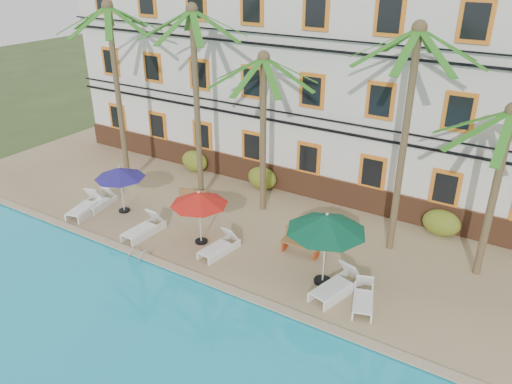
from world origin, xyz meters
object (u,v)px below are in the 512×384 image
Objects in this scene: palm_c at (263,110)px; lounger_f at (363,297)px; palm_b at (196,81)px; umbrella_green at (326,223)px; palm_e at (500,167)px; lounger_d at (220,246)px; palm_d at (408,113)px; umbrella_red at (199,199)px; lounger_e at (337,285)px; lounger_a at (86,206)px; lounger_c at (144,228)px; bench_left at (193,200)px; lounger_b at (101,201)px; pool_ladder at (140,257)px; palm_a at (115,72)px; umbrella_blue at (120,173)px; bench_right at (302,242)px.

palm_c is 3.70× the size of lounger_f.
umbrella_green is at bearing -21.86° from palm_b.
palm_b is at bearing -178.38° from palm_e.
palm_c is at bearing 146.99° from lounger_f.
palm_d is at bearing 34.48° from lounger_d.
umbrella_red is 1.03× the size of lounger_e.
lounger_a reaches higher than lounger_c.
lounger_f is 1.18× the size of bench_left.
palm_d is 3.09× the size of umbrella_green.
lounger_d reaches higher than lounger_b.
bench_left is (-11.59, -1.44, -3.64)m from palm_e.
palm_d is 11.31× the size of pool_ladder.
palm_a is 1.37× the size of palm_e.
palm_b is 4.10× the size of lounger_a.
palm_b reaches higher than lounger_c.
palm_e is at bearing 37.19° from umbrella_green.
palm_e is 3.96× the size of bench_left.
umbrella_blue is at bearing 176.12° from umbrella_red.
lounger_d is at bearing -44.32° from palm_b.
lounger_b is (0.10, 0.76, -0.05)m from lounger_a.
bench_right is (-3.10, 1.69, 0.20)m from lounger_f.
bench_left is (-7.82, 2.24, 0.15)m from lounger_e.
palm_c reaches higher than lounger_a.
palm_c is at bearing 56.68° from lounger_c.
lounger_c is 2.76m from bench_left.
umbrella_blue is 0.79× the size of umbrella_green.
palm_a reaches higher than palm_e.
lounger_c is at bearing -154.43° from palm_d.
pool_ladder is (-5.00, -3.47, -0.47)m from bench_right.
umbrella_green is 2.64m from lounger_f.
lounger_f is at bearing -2.57° from umbrella_red.
palm_a is 12.39m from umbrella_green.
bench_right is (-2.15, 1.61, 0.15)m from lounger_e.
bench_right is at bearing -6.43° from bench_left.
palm_d is 3.41m from palm_e.
lounger_b is 9.49m from bench_right.
bench_left is at bearing 99.28° from pool_ladder.
palm_d is 10.97m from pool_ladder.
umbrella_blue is at bearing 8.36° from lounger_b.
umbrella_green is at bearing 1.12° from umbrella_red.
umbrella_blue is at bearing 177.11° from lounger_e.
palm_b reaches higher than umbrella_red.
pool_ladder is at bearing -80.72° from bench_left.
umbrella_red is at bearing 177.87° from lounger_e.
lounger_b is 11.56m from lounger_e.
lounger_f is at bearing -14.89° from bench_left.
lounger_b reaches higher than pool_ladder.
pool_ladder is at bearing -145.24° from bench_right.
palm_c is at bearing 96.80° from lounger_d.
bench_left is at bearing -170.09° from palm_d.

